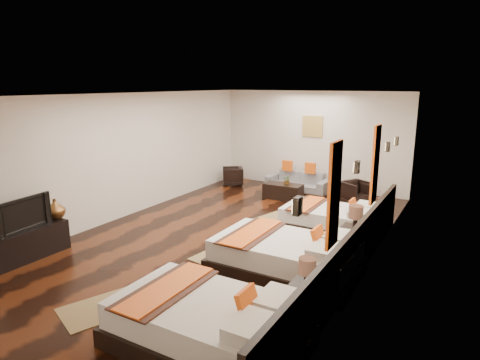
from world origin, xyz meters
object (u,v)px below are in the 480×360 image
Objects in this scene: bed_far at (331,219)px; tv at (21,214)px; nightstand_b at (354,238)px; bed_mid at (287,256)px; armchair_right at (356,193)px; coffee_table at (283,191)px; sofa at (298,181)px; tv_console at (16,247)px; nightstand_a at (306,297)px; bed_near at (210,324)px; table_plant at (287,180)px; armchair_left at (233,176)px; figurine at (55,209)px.

bed_far is 5.85m from tv.
bed_mid is at bearing -120.70° from nightstand_b.
nightstand_b is 1.41× the size of armchair_right.
bed_mid is at bearing -65.07° from coffee_table.
armchair_right is at bearing -15.43° from sofa.
nightstand_a is at bearing 9.58° from tv_console.
tv is at bearing -104.81° from sofa.
bed_near is 2.68× the size of nightstand_a.
bed_mid is at bearing 24.51° from tv_console.
tv is at bearing 69.36° from tv_console.
table_plant is (2.41, 6.00, 0.25)m from tv_console.
nightstand_a is (0.75, -3.38, 0.04)m from bed_far.
nightstand_a is 0.83× the size of tv.
nightstand_b is 0.52× the size of tv_console.
sofa is 1.98m from armchair_left.
bed_mid is at bearing -66.46° from sofa.
bed_near is 6.72m from armchair_right.
coffee_table is (-1.90, 6.29, -0.10)m from bed_near.
bed_near reaches higher than table_plant.
armchair_right is at bearing 91.85° from bed_far.
armchair_right is at bearing 53.65° from figurine.
bed_far is 1.94× the size of tv.
nightstand_b reaches higher than tv_console.
bed_near is 6.55m from table_plant.
table_plant is (-1.79, 6.30, 0.22)m from bed_near.
armchair_right is at bearing 13.88° from table_plant.
nightstand_b reaches higher than table_plant.
coffee_table is at bearing 114.93° from bed_mid.
bed_near is 0.98× the size of bed_mid.
bed_near is at bearing -14.91° from figurine.
tv is (-4.14, -4.09, 0.59)m from bed_far.
tv_console is (-4.20, 0.29, -0.02)m from bed_near.
figurine reaches higher than bed_near.
figurine is 6.65m from sofa.
tv reaches higher than armchair_right.
nightstand_a is at bearing -77.50° from bed_far.
table_plant is (-1.79, 1.78, 0.26)m from bed_far.
armchair_right is 0.66× the size of coffee_table.
tv is 6.31m from coffee_table.
tv reaches higher than coffee_table.
armchair_right is (-0.82, 5.59, 0.00)m from nightstand_a.
tv_console reaches higher than armchair_left.
bed_mid is (0.00, 2.21, 0.01)m from bed_near.
armchair_left is 0.60× the size of coffee_table.
nightstand_a is 2.24× the size of figurine.
sofa is 2.76× the size of armchair_right.
figurine is (-4.94, -2.35, 0.41)m from nightstand_b.
tv_console reaches higher than coffee_table.
bed_near is at bearing -72.26° from sofa.
coffee_table is (-2.64, 5.16, -0.10)m from nightstand_a.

